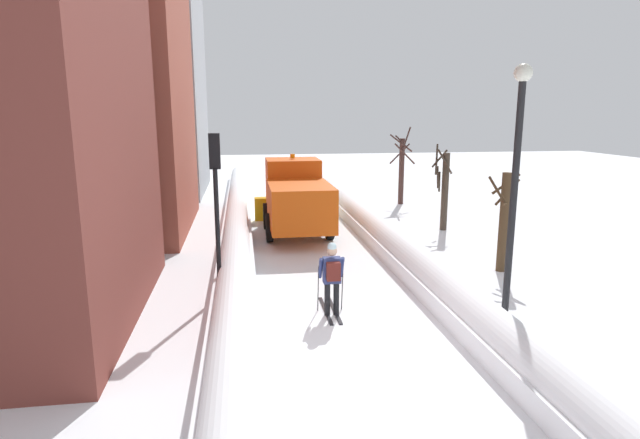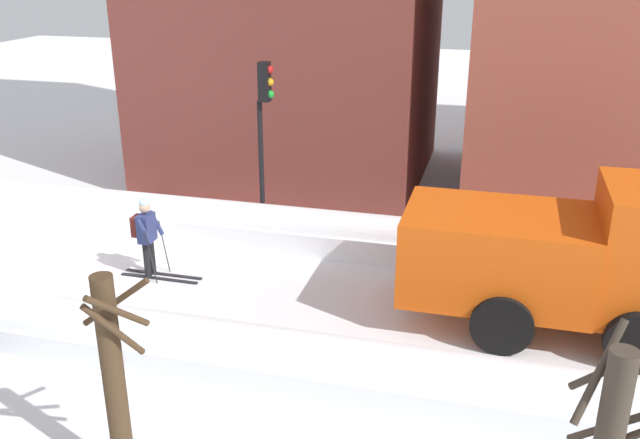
{
  "view_description": "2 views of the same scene",
  "coord_description": "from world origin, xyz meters",
  "px_view_note": "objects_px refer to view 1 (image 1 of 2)",
  "views": [
    {
      "loc": [
        -2.37,
        -10.14,
        4.83
      ],
      "look_at": [
        0.08,
        6.06,
        1.4
      ],
      "focal_mm": 28.95,
      "sensor_mm": 36.0,
      "label": 1
    },
    {
      "loc": [
        11.83,
        8.56,
        6.61
      ],
      "look_at": [
        -0.45,
        5.27,
        1.66
      ],
      "focal_mm": 38.63,
      "sensor_mm": 36.0,
      "label": 2
    }
  ],
  "objects_px": {
    "plow_truck": "(296,198)",
    "bare_tree_near": "(504,220)",
    "traffic_light_pole": "(216,184)",
    "bare_tree_far": "(402,168)",
    "street_lamp": "(516,166)",
    "bare_tree_mid": "(444,189)",
    "skier": "(332,275)"
  },
  "relations": [
    {
      "from": "plow_truck",
      "to": "street_lamp",
      "type": "height_order",
      "value": "street_lamp"
    },
    {
      "from": "traffic_light_pole",
      "to": "bare_tree_mid",
      "type": "xyz_separation_m",
      "value": [
        8.88,
        6.66,
        -1.28
      ]
    },
    {
      "from": "skier",
      "to": "bare_tree_far",
      "type": "distance_m",
      "value": 15.96
    },
    {
      "from": "bare_tree_near",
      "to": "bare_tree_far",
      "type": "relative_size",
      "value": 0.75
    },
    {
      "from": "bare_tree_far",
      "to": "plow_truck",
      "type": "bearing_deg",
      "value": -135.72
    },
    {
      "from": "street_lamp",
      "to": "bare_tree_mid",
      "type": "bearing_deg",
      "value": 76.98
    },
    {
      "from": "traffic_light_pole",
      "to": "bare_tree_far",
      "type": "bearing_deg",
      "value": 55.03
    },
    {
      "from": "skier",
      "to": "bare_tree_mid",
      "type": "bearing_deg",
      "value": 53.83
    },
    {
      "from": "traffic_light_pole",
      "to": "bare_tree_far",
      "type": "distance_m",
      "value": 15.76
    },
    {
      "from": "plow_truck",
      "to": "bare_tree_near",
      "type": "relative_size",
      "value": 1.96
    },
    {
      "from": "plow_truck",
      "to": "skier",
      "type": "distance_m",
      "value": 8.58
    },
    {
      "from": "bare_tree_far",
      "to": "bare_tree_near",
      "type": "bearing_deg",
      "value": -92.47
    },
    {
      "from": "plow_truck",
      "to": "bare_tree_near",
      "type": "xyz_separation_m",
      "value": [
        5.72,
        -5.84,
        0.13
      ]
    },
    {
      "from": "street_lamp",
      "to": "bare_tree_near",
      "type": "xyz_separation_m",
      "value": [
        1.77,
        3.61,
        -2.04
      ]
    },
    {
      "from": "traffic_light_pole",
      "to": "bare_tree_near",
      "type": "bearing_deg",
      "value": 6.43
    },
    {
      "from": "bare_tree_near",
      "to": "traffic_light_pole",
      "type": "bearing_deg",
      "value": -173.57
    },
    {
      "from": "plow_truck",
      "to": "skier",
      "type": "bearing_deg",
      "value": -90.34
    },
    {
      "from": "skier",
      "to": "bare_tree_near",
      "type": "distance_m",
      "value": 6.41
    },
    {
      "from": "bare_tree_far",
      "to": "skier",
      "type": "bearing_deg",
      "value": -113.23
    },
    {
      "from": "bare_tree_mid",
      "to": "street_lamp",
      "type": "bearing_deg",
      "value": -103.02
    },
    {
      "from": "street_lamp",
      "to": "bare_tree_far",
      "type": "xyz_separation_m",
      "value": [
        2.29,
        15.54,
        -1.74
      ]
    },
    {
      "from": "street_lamp",
      "to": "bare_tree_near",
      "type": "height_order",
      "value": "street_lamp"
    },
    {
      "from": "skier",
      "to": "traffic_light_pole",
      "type": "relative_size",
      "value": 0.42
    },
    {
      "from": "skier",
      "to": "bare_tree_far",
      "type": "xyz_separation_m",
      "value": [
        6.29,
        14.64,
        0.91
      ]
    },
    {
      "from": "bare_tree_far",
      "to": "street_lamp",
      "type": "bearing_deg",
      "value": -98.37
    },
    {
      "from": "skier",
      "to": "bare_tree_far",
      "type": "height_order",
      "value": "bare_tree_far"
    },
    {
      "from": "plow_truck",
      "to": "bare_tree_far",
      "type": "bearing_deg",
      "value": 44.28
    },
    {
      "from": "skier",
      "to": "traffic_light_pole",
      "type": "height_order",
      "value": "traffic_light_pole"
    },
    {
      "from": "traffic_light_pole",
      "to": "bare_tree_mid",
      "type": "distance_m",
      "value": 11.17
    },
    {
      "from": "plow_truck",
      "to": "bare_tree_near",
      "type": "bearing_deg",
      "value": -45.61
    },
    {
      "from": "street_lamp",
      "to": "bare_tree_near",
      "type": "bearing_deg",
      "value": 63.88
    },
    {
      "from": "traffic_light_pole",
      "to": "street_lamp",
      "type": "distance_m",
      "value": 7.26
    }
  ]
}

